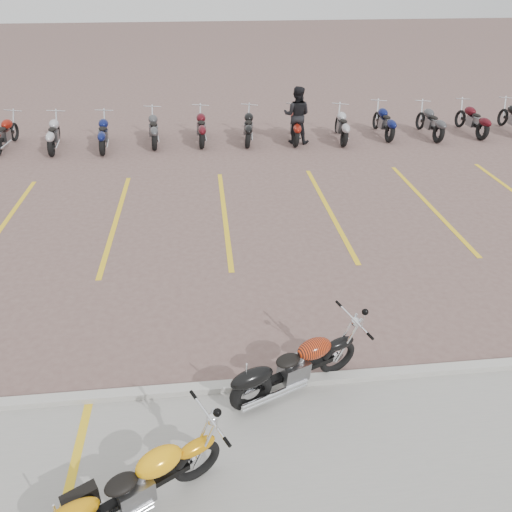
{
  "coord_description": "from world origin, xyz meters",
  "views": [
    {
      "loc": [
        -0.43,
        -7.43,
        5.58
      ],
      "look_at": [
        0.44,
        0.62,
        0.75
      ],
      "focal_mm": 35.0,
      "sensor_mm": 36.0,
      "label": 1
    }
  ],
  "objects": [
    {
      "name": "ground",
      "position": [
        0.0,
        0.0,
        0.0
      ],
      "size": [
        100.0,
        100.0,
        0.0
      ],
      "primitive_type": "plane",
      "color": "#755A54",
      "rests_on": "ground"
    },
    {
      "name": "bg_bike_row",
      "position": [
        1.12,
        9.84,
        0.55
      ],
      "size": [
        20.44,
        2.0,
        1.1
      ],
      "color": "black",
      "rests_on": "ground"
    },
    {
      "name": "parking_stripes",
      "position": [
        0.0,
        4.0,
        0.0
      ],
      "size": [
        38.0,
        5.5,
        0.01
      ],
      "primitive_type": null,
      "color": "gold",
      "rests_on": "ground"
    },
    {
      "name": "flame_cruiser",
      "position": [
        0.67,
        -2.11,
        0.44
      ],
      "size": [
        2.04,
        0.94,
        0.88
      ],
      "rotation": [
        0.11,
        0.0,
        0.39
      ],
      "color": "black",
      "rests_on": "ground"
    },
    {
      "name": "person_b",
      "position": [
        2.81,
        9.53,
        0.96
      ],
      "size": [
        1.13,
        1.0,
        1.93
      ],
      "primitive_type": "imported",
      "rotation": [
        0.0,
        0.0,
        2.8
      ],
      "color": "black",
      "rests_on": "ground"
    },
    {
      "name": "curb",
      "position": [
        0.0,
        -2.0,
        0.06
      ],
      "size": [
        60.0,
        0.18,
        0.12
      ],
      "primitive_type": "cube",
      "color": "#ADAAA3",
      "rests_on": "ground"
    },
    {
      "name": "yellow_cruiser",
      "position": [
        -1.45,
        -3.82,
        0.44
      ],
      "size": [
        1.96,
        1.16,
        0.89
      ],
      "rotation": [
        0.1,
        0.0,
        0.5
      ],
      "color": "black",
      "rests_on": "ground"
    }
  ]
}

